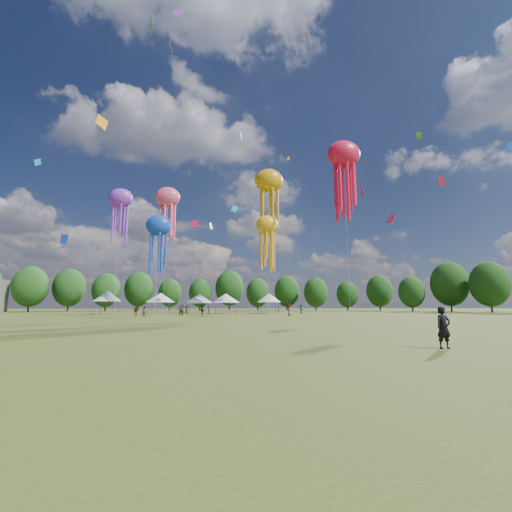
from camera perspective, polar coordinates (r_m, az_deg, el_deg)
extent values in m
plane|color=#384416|center=(13.62, -8.40, -15.70)|extent=(300.00, 300.00, 0.00)
imported|color=black|center=(15.62, 29.61, -10.67)|extent=(0.64, 0.44, 1.68)
imported|color=gray|center=(51.31, -18.70, -9.09)|extent=(0.90, 0.81, 1.52)
imported|color=gray|center=(72.21, -11.91, -9.01)|extent=(0.55, 0.81, 1.59)
imported|color=gray|center=(66.97, 7.76, -9.09)|extent=(0.67, 0.86, 1.77)
imported|color=gray|center=(55.91, -9.25, -9.30)|extent=(1.13, 0.80, 1.59)
imported|color=gray|center=(56.50, -20.03, -8.92)|extent=(0.93, 0.45, 1.54)
imported|color=gray|center=(59.27, -12.86, -9.08)|extent=(1.67, 0.85, 1.73)
imported|color=gray|center=(56.49, -12.56, -9.11)|extent=(0.46, 0.66, 1.75)
imported|color=gray|center=(55.04, 5.79, -9.27)|extent=(0.85, 1.03, 1.79)
cylinder|color=#47474C|center=(66.45, -26.13, -8.07)|extent=(0.08, 0.08, 2.35)
cylinder|color=#47474C|center=(69.60, -25.24, -8.11)|extent=(0.08, 0.08, 2.35)
cylinder|color=#47474C|center=(65.45, -23.36, -8.25)|extent=(0.08, 0.08, 2.35)
cylinder|color=#47474C|center=(68.65, -22.58, -8.27)|extent=(0.08, 0.08, 2.35)
cube|color=white|center=(67.52, -24.27, -7.14)|extent=(3.72, 3.72, 0.10)
cone|color=white|center=(67.54, -24.21, -6.25)|extent=(4.84, 4.84, 2.01)
cylinder|color=#47474C|center=(67.96, -18.15, -8.57)|extent=(0.08, 0.08, 2.19)
cylinder|color=#47474C|center=(71.89, -17.53, -8.56)|extent=(0.08, 0.08, 2.19)
cylinder|color=#47474C|center=(67.31, -14.77, -8.71)|extent=(0.08, 0.08, 2.19)
cylinder|color=#47474C|center=(71.27, -14.34, -8.69)|extent=(0.08, 0.08, 2.19)
cube|color=white|center=(69.58, -16.16, -7.69)|extent=(4.40, 4.40, 0.10)
cone|color=white|center=(69.59, -16.13, -6.88)|extent=(5.72, 5.72, 1.88)
cylinder|color=#47474C|center=(67.76, -11.63, -8.86)|extent=(0.08, 0.08, 2.07)
cylinder|color=#47474C|center=(71.75, -11.38, -8.84)|extent=(0.08, 0.08, 2.07)
cylinder|color=#47474C|center=(67.56, -8.21, -8.95)|extent=(0.08, 0.08, 2.07)
cylinder|color=#47474C|center=(71.56, -8.14, -8.92)|extent=(0.08, 0.08, 2.07)
cube|color=white|center=(69.63, -9.82, -8.00)|extent=(4.40, 4.40, 0.10)
cone|color=white|center=(69.64, -9.80, -7.23)|extent=(5.72, 5.72, 1.77)
cylinder|color=#47474C|center=(65.74, -6.94, -8.97)|extent=(0.08, 0.08, 2.12)
cylinder|color=#47474C|center=(69.68, -6.94, -8.93)|extent=(0.08, 0.08, 2.12)
cylinder|color=#47474C|center=(65.86, -3.46, -9.01)|extent=(0.08, 0.08, 2.12)
cylinder|color=#47474C|center=(69.80, -3.66, -8.98)|extent=(0.08, 0.08, 2.12)
cube|color=white|center=(67.74, -5.24, -8.03)|extent=(4.35, 4.35, 0.10)
cone|color=white|center=(67.75, -5.23, -7.22)|extent=(5.65, 5.65, 1.82)
cylinder|color=#47474C|center=(69.64, 1.01, -8.95)|extent=(0.08, 0.08, 2.24)
cylinder|color=#47474C|center=(73.15, 0.62, -8.92)|extent=(0.08, 0.08, 2.24)
cylinder|color=#47474C|center=(70.21, 3.91, -8.92)|extent=(0.08, 0.08, 2.24)
cylinder|color=#47474C|center=(73.70, 3.39, -8.90)|extent=(0.08, 0.08, 2.24)
cube|color=white|center=(71.65, 2.22, -7.99)|extent=(3.94, 3.94, 0.10)
cone|color=white|center=(71.67, 2.22, -7.19)|extent=(5.13, 5.13, 1.92)
ellipsoid|color=#F44877|center=(59.87, -14.97, 9.76)|extent=(4.18, 2.93, 3.56)
cylinder|color=beige|center=(57.58, -15.35, 0.18)|extent=(0.03, 0.03, 20.14)
ellipsoid|color=orange|center=(64.13, 2.24, 12.82)|extent=(5.35, 3.75, 4.55)
cylinder|color=beige|center=(60.73, 2.30, 1.77)|extent=(0.03, 0.03, 24.98)
ellipsoid|color=#FBA919|center=(47.34, 1.92, 5.38)|extent=(3.15, 2.21, 2.68)
cylinder|color=beige|center=(46.22, 1.96, -2.49)|extent=(0.03, 0.03, 13.04)
ellipsoid|color=purple|center=(64.63, -22.26, 9.21)|extent=(4.14, 2.90, 3.52)
cylinder|color=beige|center=(62.40, -22.78, 0.13)|extent=(0.03, 0.03, 20.63)
ellipsoid|color=blue|center=(43.96, -16.43, 5.06)|extent=(3.16, 2.21, 2.68)
cylinder|color=beige|center=(43.01, -16.76, -2.57)|extent=(0.03, 0.03, 11.74)
ellipsoid|color=#EB143C|center=(67.62, 14.88, 16.56)|extent=(6.24, 4.37, 5.30)
cylinder|color=beige|center=(62.85, 15.40, 4.05)|extent=(0.03, 0.03, 30.00)
cube|color=purple|center=(58.49, -13.51, 35.62)|extent=(1.01, 0.27, 1.20)
cube|color=#EB143C|center=(73.42, -10.54, 5.44)|extent=(1.40, 1.06, 1.75)
cube|color=orange|center=(79.20, 5.60, 16.41)|extent=(0.64, 0.41, 0.85)
cube|color=#FBA919|center=(57.45, -14.42, 31.40)|extent=(0.48, 1.14, 1.36)
cube|color=#7BCF22|center=(61.43, -7.78, 5.15)|extent=(0.66, 1.08, 1.37)
cube|color=blue|center=(49.69, 37.74, 14.66)|extent=(1.38, 0.79, 1.45)
cube|color=purple|center=(88.38, -9.81, 23.04)|extent=(0.64, 0.86, 0.98)
cube|color=#EB143C|center=(63.17, 29.31, 11.17)|extent=(1.38, 0.51, 1.55)
cube|color=orange|center=(54.68, -25.05, 20.17)|extent=(1.05, 2.03, 2.42)
cube|color=#7BCF22|center=(58.66, -17.64, 33.70)|extent=(0.67, 1.93, 2.40)
cube|color=blue|center=(86.13, -21.84, 6.05)|extent=(0.86, 1.45, 1.99)
cube|color=#1AADDE|center=(58.86, -33.47, 13.34)|extent=(1.14, 0.34, 1.27)
cube|color=#F44877|center=(80.24, -2.60, 19.95)|extent=(0.69, 1.41, 1.91)
cube|color=#EB143C|center=(79.22, 17.87, 10.38)|extent=(0.50, 2.44, 2.77)
cube|color=orange|center=(74.31, 8.65, 33.65)|extent=(0.12, 0.83, 0.95)
cube|color=#FBA919|center=(84.57, 2.89, 5.19)|extent=(1.23, 0.96, 1.48)
cube|color=#7BCF22|center=(51.10, 26.27, 18.13)|extent=(0.52, 0.97, 0.98)
cube|color=blue|center=(81.47, -30.15, 2.54)|extent=(1.84, 0.35, 2.28)
cube|color=#1AADDE|center=(57.75, -3.71, 8.13)|extent=(1.30, 0.50, 1.40)
cube|color=#F44877|center=(53.83, 22.23, 5.97)|extent=(0.97, 1.39, 1.80)
cube|color=purple|center=(74.16, -5.40, 25.52)|extent=(0.61, 0.82, 0.82)
cylinder|color=#38281C|center=(103.25, -34.57, -6.99)|extent=(0.44, 0.44, 3.36)
ellipsoid|color=#1D4416|center=(103.36, -34.35, -4.32)|extent=(8.40, 8.40, 10.51)
cylinder|color=#38281C|center=(107.14, -29.66, -7.36)|extent=(0.44, 0.44, 3.41)
ellipsoid|color=#1D4416|center=(107.25, -29.47, -4.75)|extent=(8.53, 8.53, 10.66)
cylinder|color=#38281C|center=(103.26, -24.56, -7.80)|extent=(0.44, 0.44, 3.07)
ellipsoid|color=#1D4416|center=(103.34, -24.41, -5.36)|extent=(7.66, 7.66, 9.58)
cylinder|color=#38281C|center=(109.46, -19.67, -7.96)|extent=(0.44, 0.44, 3.43)
ellipsoid|color=#1D4416|center=(109.57, -19.54, -5.38)|extent=(8.58, 8.58, 10.73)
cylinder|color=#38281C|center=(113.47, -14.69, -8.30)|extent=(0.44, 0.44, 2.95)
ellipsoid|color=#1D4416|center=(113.54, -14.61, -6.16)|extent=(7.37, 7.37, 9.21)
cylinder|color=#38281C|center=(108.68, -9.65, -8.47)|extent=(0.44, 0.44, 2.89)
ellipsoid|color=#1D4416|center=(108.75, -9.59, -6.28)|extent=(7.23, 7.23, 9.04)
cylinder|color=#38281C|center=(113.09, -4.62, -8.32)|extent=(0.44, 0.44, 3.84)
ellipsoid|color=#1D4416|center=(113.23, -4.58, -5.52)|extent=(9.60, 9.60, 11.99)
cylinder|color=#38281C|center=(102.76, 0.30, -8.61)|extent=(0.44, 0.44, 2.84)
ellipsoid|color=#1D4416|center=(102.83, 0.30, -6.33)|extent=(7.11, 7.11, 8.89)
cylinder|color=#38281C|center=(106.96, 5.37, -8.48)|extent=(0.44, 0.44, 3.16)
ellipsoid|color=#1D4416|center=(107.05, 5.33, -6.05)|extent=(7.91, 7.91, 9.88)
cylinder|color=#38281C|center=(103.36, 10.31, -8.47)|extent=(0.44, 0.44, 2.88)
ellipsoid|color=#1D4416|center=(103.44, 10.25, -6.17)|extent=(7.21, 7.21, 9.01)
cylinder|color=#38281C|center=(108.86, 15.51, -8.36)|extent=(0.44, 0.44, 2.63)
ellipsoid|color=#1D4416|center=(108.91, 15.43, -6.37)|extent=(6.57, 6.57, 8.22)
cylinder|color=#38281C|center=(109.44, 20.62, -7.99)|extent=(0.44, 0.44, 3.13)
ellipsoid|color=#1D4416|center=(109.52, 20.50, -5.65)|extent=(7.81, 7.81, 9.77)
cylinder|color=#38281C|center=(100.62, 25.36, -7.85)|extent=(0.44, 0.44, 2.72)
ellipsoid|color=#1D4416|center=(100.68, 25.22, -5.63)|extent=(6.80, 6.80, 8.50)
cylinder|color=#38281C|center=(103.55, 30.60, -7.18)|extent=(0.44, 0.44, 3.81)
ellipsoid|color=#1D4416|center=(103.70, 30.38, -4.16)|extent=(9.52, 9.52, 11.90)
cylinder|color=#38281C|center=(98.82, 35.50, -6.88)|extent=(0.44, 0.44, 3.51)
ellipsoid|color=#1D4416|center=(98.95, 35.25, -3.96)|extent=(8.78, 8.78, 10.97)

